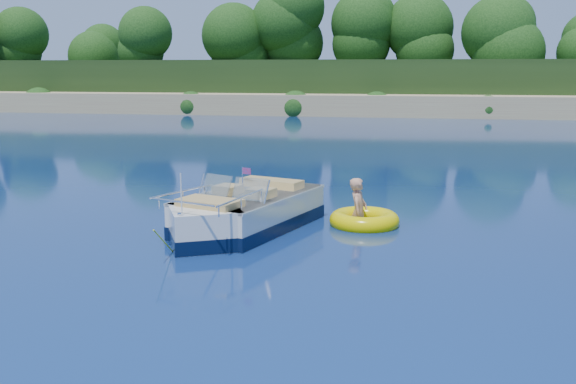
{
  "coord_description": "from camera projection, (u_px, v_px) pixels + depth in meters",
  "views": [
    {
      "loc": [
        1.67,
        -10.81,
        3.35
      ],
      "look_at": [
        -0.73,
        1.91,
        0.85
      ],
      "focal_mm": 40.0,
      "sensor_mm": 36.0,
      "label": 1
    }
  ],
  "objects": [
    {
      "name": "shoreline",
      "position": [
        395.0,
        90.0,
        72.71
      ],
      "size": [
        170.0,
        59.0,
        6.0
      ],
      "color": "tan",
      "rests_on": "ground"
    },
    {
      "name": "tow_tube",
      "position": [
        364.0,
        220.0,
        13.93
      ],
      "size": [
        1.82,
        1.82,
        0.4
      ],
      "rotation": [
        0.0,
        0.0,
        -0.22
      ],
      "color": "#EBD500",
      "rests_on": "ground"
    },
    {
      "name": "motorboat",
      "position": [
        241.0,
        216.0,
        13.33
      ],
      "size": [
        2.82,
        4.97,
        1.71
      ],
      "rotation": [
        0.0,
        0.0,
        -0.32
      ],
      "color": "silver",
      "rests_on": "ground"
    },
    {
      "name": "boy",
      "position": [
        358.0,
        224.0,
        14.06
      ],
      "size": [
        0.45,
        0.87,
        1.65
      ],
      "primitive_type": "imported",
      "rotation": [
        0.0,
        -0.17,
        1.48
      ],
      "color": "tan",
      "rests_on": "ground"
    },
    {
      "name": "ground",
      "position": [
        308.0,
        261.0,
        11.37
      ],
      "size": [
        160.0,
        160.0,
        0.0
      ],
      "primitive_type": "plane",
      "color": "#091644",
      "rests_on": "ground"
    },
    {
      "name": "treeline",
      "position": [
        391.0,
        40.0,
        49.88
      ],
      "size": [
        150.0,
        7.12,
        8.19
      ],
      "color": "black",
      "rests_on": "ground"
    }
  ]
}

